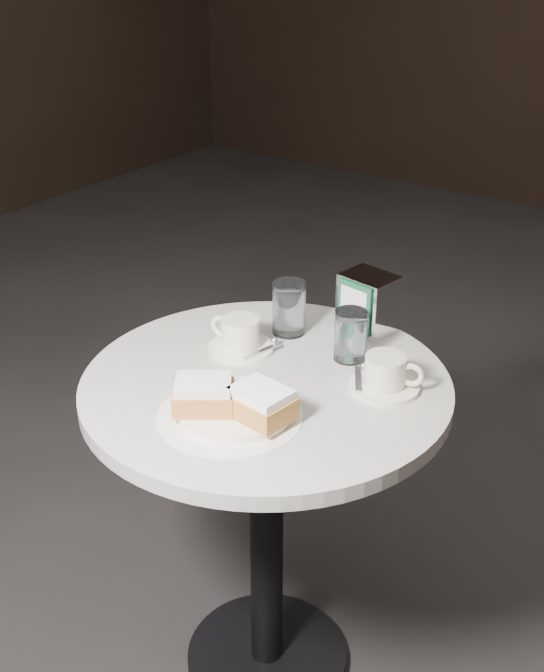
{
  "coord_description": "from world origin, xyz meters",
  "views": [
    {
      "loc": [
        0.8,
        -1.11,
        1.55
      ],
      "look_at": [
        0.0,
        0.02,
        0.83
      ],
      "focal_mm": 45.0,
      "sensor_mm": 36.0,
      "label": 1
    }
  ],
  "objects_px": {
    "cafe_table": "(266,466)",
    "coffee_cup_left": "(240,336)",
    "beignet_plate": "(233,403)",
    "napkin_dispenser": "(368,303)",
    "coffee_cup_right": "(386,375)",
    "water_glass_right": "(350,336)",
    "water_glass_left": "(289,309)"
  },
  "relations": [
    {
      "from": "water_glass_right",
      "to": "napkin_dispenser",
      "type": "xyz_separation_m",
      "value": [
        -0.03,
        0.13,
        0.01
      ]
    },
    {
      "from": "coffee_cup_right",
      "to": "water_glass_right",
      "type": "distance_m",
      "value": 0.13
    },
    {
      "from": "water_glass_left",
      "to": "napkin_dispenser",
      "type": "distance_m",
      "value": 0.16
    },
    {
      "from": "coffee_cup_left",
      "to": "napkin_dispenser",
      "type": "xyz_separation_m",
      "value": [
        0.16,
        0.22,
        0.03
      ]
    },
    {
      "from": "water_glass_left",
      "to": "beignet_plate",
      "type": "bearing_deg",
      "value": -72.06
    },
    {
      "from": "coffee_cup_left",
      "to": "water_glass_left",
      "type": "distance_m",
      "value": 0.13
    },
    {
      "from": "water_glass_right",
      "to": "coffee_cup_right",
      "type": "bearing_deg",
      "value": -28.9
    },
    {
      "from": "coffee_cup_left",
      "to": "coffee_cup_right",
      "type": "xyz_separation_m",
      "value": [
        0.31,
        0.03,
        -0.0
      ]
    },
    {
      "from": "cafe_table",
      "to": "napkin_dispenser",
      "type": "relative_size",
      "value": 6.01
    },
    {
      "from": "beignet_plate",
      "to": "napkin_dispenser",
      "type": "height_order",
      "value": "napkin_dispenser"
    },
    {
      "from": "cafe_table",
      "to": "beignet_plate",
      "type": "xyz_separation_m",
      "value": [
        0.03,
        -0.13,
        0.22
      ]
    },
    {
      "from": "cafe_table",
      "to": "napkin_dispenser",
      "type": "height_order",
      "value": "napkin_dispenser"
    },
    {
      "from": "water_glass_left",
      "to": "water_glass_right",
      "type": "bearing_deg",
      "value": -8.51
    },
    {
      "from": "beignet_plate",
      "to": "cafe_table",
      "type": "bearing_deg",
      "value": 101.51
    },
    {
      "from": "coffee_cup_left",
      "to": "napkin_dispenser",
      "type": "bearing_deg",
      "value": 52.01
    },
    {
      "from": "water_glass_right",
      "to": "water_glass_left",
      "type": "bearing_deg",
      "value": 171.49
    },
    {
      "from": "coffee_cup_right",
      "to": "beignet_plate",
      "type": "bearing_deg",
      "value": -142.17
    },
    {
      "from": "beignet_plate",
      "to": "coffee_cup_right",
      "type": "xyz_separation_m",
      "value": [
        0.17,
        0.24,
        0.0
      ]
    },
    {
      "from": "cafe_table",
      "to": "coffee_cup_right",
      "type": "distance_m",
      "value": 0.32
    },
    {
      "from": "beignet_plate",
      "to": "napkin_dispenser",
      "type": "bearing_deg",
      "value": 87.02
    },
    {
      "from": "water_glass_left",
      "to": "water_glass_right",
      "type": "relative_size",
      "value": 1.09
    },
    {
      "from": "coffee_cup_left",
      "to": "napkin_dispenser",
      "type": "distance_m",
      "value": 0.28
    },
    {
      "from": "beignet_plate",
      "to": "napkin_dispenser",
      "type": "relative_size",
      "value": 2.1
    },
    {
      "from": "napkin_dispenser",
      "to": "coffee_cup_left",
      "type": "bearing_deg",
      "value": -116.6
    },
    {
      "from": "cafe_table",
      "to": "water_glass_right",
      "type": "xyz_separation_m",
      "value": [
        0.08,
        0.16,
        0.25
      ]
    },
    {
      "from": "coffee_cup_left",
      "to": "water_glass_right",
      "type": "relative_size",
      "value": 1.38
    },
    {
      "from": "cafe_table",
      "to": "napkin_dispenser",
      "type": "distance_m",
      "value": 0.39
    },
    {
      "from": "napkin_dispenser",
      "to": "water_glass_right",
      "type": "bearing_deg",
      "value": -65.28
    },
    {
      "from": "cafe_table",
      "to": "coffee_cup_left",
      "type": "bearing_deg",
      "value": 148.41
    },
    {
      "from": "cafe_table",
      "to": "water_glass_right",
      "type": "bearing_deg",
      "value": 62.88
    },
    {
      "from": "coffee_cup_left",
      "to": "beignet_plate",
      "type": "bearing_deg",
      "value": -57.34
    },
    {
      "from": "water_glass_right",
      "to": "cafe_table",
      "type": "bearing_deg",
      "value": -117.12
    }
  ]
}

